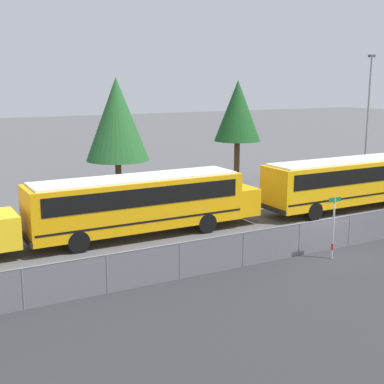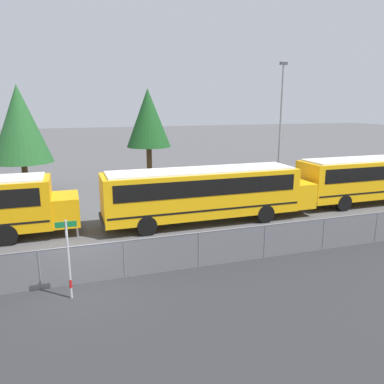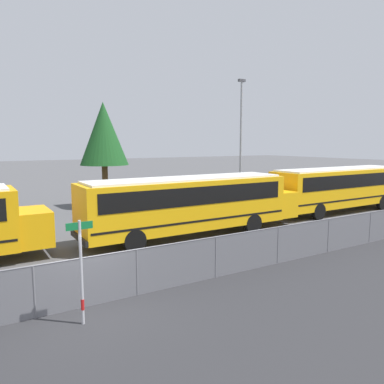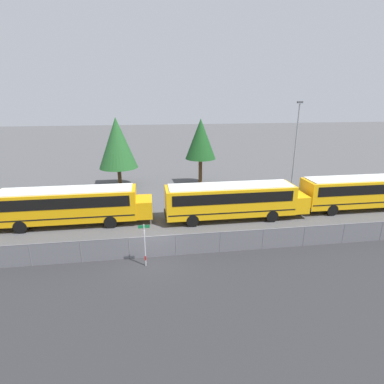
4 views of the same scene
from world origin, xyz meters
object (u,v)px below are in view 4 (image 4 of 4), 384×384
at_px(light_pole, 296,144).
at_px(tree_3, 117,143).
at_px(street_sign, 145,244).
at_px(school_bus_2, 233,199).
at_px(tree_2, 201,139).
at_px(school_bus_1, 71,204).
at_px(school_bus_3, 363,190).

relative_size(light_pole, tree_3, 1.21).
bearing_deg(tree_3, street_sign, -80.58).
bearing_deg(school_bus_2, light_pole, 38.93).
height_order(street_sign, tree_2, tree_2).
bearing_deg(school_bus_1, street_sign, -50.90).
height_order(school_bus_1, school_bus_3, same).
bearing_deg(tree_2, school_bus_2, -85.17).
xyz_separation_m(school_bus_2, light_pole, (9.00, 7.27, 3.43)).
bearing_deg(street_sign, tree_3, 99.42).
relative_size(school_bus_2, light_pole, 1.28).
xyz_separation_m(school_bus_1, school_bus_2, (13.52, -0.72, 0.00)).
xyz_separation_m(school_bus_1, tree_3, (2.95, 11.02, 3.30)).
height_order(school_bus_1, tree_2, tree_2).
bearing_deg(street_sign, school_bus_1, 129.10).
relative_size(school_bus_3, light_pole, 1.28).
distance_m(light_pole, tree_2, 10.64).
bearing_deg(school_bus_2, tree_2, 94.83).
bearing_deg(school_bus_1, light_pole, 16.20).
distance_m(tree_2, tree_3, 9.66).
bearing_deg(school_bus_3, school_bus_2, -177.45).
height_order(school_bus_1, tree_3, tree_3).
relative_size(school_bus_1, school_bus_2, 1.00).
distance_m(school_bus_3, tree_3, 26.10).
height_order(school_bus_2, tree_3, tree_3).
relative_size(school_bus_1, tree_3, 1.55).
height_order(school_bus_2, school_bus_3, same).
height_order(tree_2, tree_3, tree_3).
distance_m(school_bus_1, school_bus_3, 26.30).
xyz_separation_m(school_bus_2, street_sign, (-7.51, -6.67, -0.34)).
relative_size(street_sign, tree_2, 0.36).
xyz_separation_m(street_sign, tree_3, (-3.06, 18.41, 3.64)).
bearing_deg(light_pole, street_sign, -139.84).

